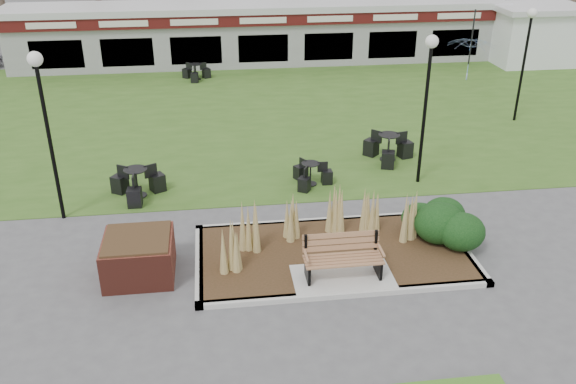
{
  "coord_description": "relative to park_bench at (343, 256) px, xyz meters",
  "views": [
    {
      "loc": [
        -2.63,
        -10.73,
        7.6
      ],
      "look_at": [
        -0.96,
        2.0,
        1.35
      ],
      "focal_mm": 38.0,
      "sensor_mm": 36.0,
      "label": 1
    }
  ],
  "objects": [
    {
      "name": "ground",
      "position": [
        0.0,
        -0.25,
        -0.59
      ],
      "size": [
        100.0,
        100.0,
        0.0
      ],
      "primitive_type": "plane",
      "color": "#515154",
      "rests_on": "ground"
    },
    {
      "name": "lawn",
      "position": [
        0.0,
        11.75,
        -0.58
      ],
      "size": [
        34.0,
        16.0,
        0.02
      ],
      "primitive_type": "cube",
      "color": "#345B1D",
      "rests_on": "ground"
    },
    {
      "name": "planting_bed",
      "position": [
        1.27,
        1.1,
        -0.22
      ],
      "size": [
        6.75,
        3.4,
        1.27
      ],
      "color": "#352915",
      "rests_on": "ground"
    },
    {
      "name": "park_bench",
      "position": [
        0.0,
        0.0,
        0.0
      ],
      "size": [
        1.7,
        0.66,
        0.93
      ],
      "color": "#966844",
      "rests_on": "ground"
    },
    {
      "name": "brick_planter",
      "position": [
        -4.4,
        0.75,
        -0.11
      ],
      "size": [
        1.5,
        1.5,
        0.95
      ],
      "color": "maroon",
      "rests_on": "ground"
    },
    {
      "name": "food_pavilion",
      "position": [
        0.0,
        19.71,
        0.89
      ],
      "size": [
        24.6,
        3.4,
        2.9
      ],
      "color": "gray",
      "rests_on": "ground"
    },
    {
      "name": "service_hut",
      "position": [
        13.5,
        17.75,
        0.86
      ],
      "size": [
        4.4,
        3.4,
        2.83
      ],
      "color": "white",
      "rests_on": "ground"
    },
    {
      "name": "lamp_post_near_left",
      "position": [
        3.28,
        4.67,
        2.55
      ],
      "size": [
        0.36,
        0.36,
        4.3
      ],
      "color": "black",
      "rests_on": "ground"
    },
    {
      "name": "lamp_post_mid_left",
      "position": [
        -6.64,
        3.73,
        2.6
      ],
      "size": [
        0.36,
        0.36,
        4.37
      ],
      "color": "black",
      "rests_on": "ground"
    },
    {
      "name": "lamp_post_far_right",
      "position": [
        8.63,
        9.49,
        2.4
      ],
      "size": [
        0.34,
        0.34,
        4.11
      ],
      "color": "black",
      "rests_on": "ground"
    },
    {
      "name": "bistro_set_a",
      "position": [
        -4.81,
        4.75,
        -0.29
      ],
      "size": [
        1.56,
        1.37,
        0.83
      ],
      "color": "black",
      "rests_on": "ground"
    },
    {
      "name": "bistro_set_b",
      "position": [
        -3.25,
        16.75,
        -0.33
      ],
      "size": [
        1.32,
        1.22,
        0.71
      ],
      "color": "black",
      "rests_on": "ground"
    },
    {
      "name": "bistro_set_c",
      "position": [
        0.11,
        4.89,
        -0.35
      ],
      "size": [
        1.09,
        1.26,
        0.67
      ],
      "color": "black",
      "rests_on": "ground"
    },
    {
      "name": "bistro_set_d",
      "position": [
        2.85,
        6.39,
        -0.28
      ],
      "size": [
        1.55,
        1.57,
        0.86
      ],
      "color": "black",
      "rests_on": "ground"
    },
    {
      "name": "patio_umbrella",
      "position": [
        8.0,
        12.75,
        0.96
      ],
      "size": [
        2.51,
        2.54,
        2.44
      ],
      "color": "black",
      "rests_on": "ground"
    },
    {
      "name": "car_black",
      "position": [
        -8.0,
        24.49,
        0.12
      ],
      "size": [
        4.4,
        1.77,
        1.42
      ],
      "primitive_type": "imported",
      "rotation": [
        0.0,
        0.0,
        1.63
      ],
      "color": "black",
      "rests_on": "ground"
    }
  ]
}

